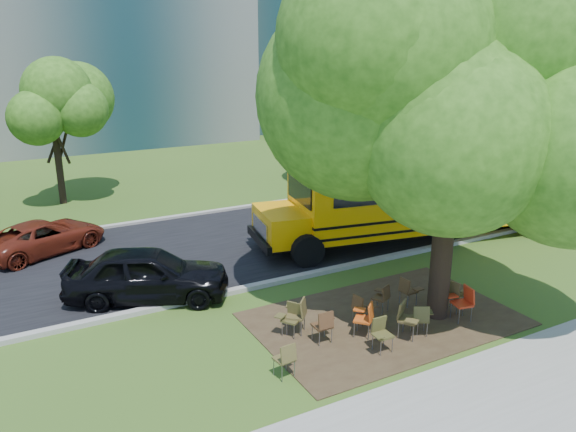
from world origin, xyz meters
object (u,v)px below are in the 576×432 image
chair_8 (298,312)px  chair_10 (361,306)px  chair_12 (408,289)px  chair_0 (286,356)px  school_bus (448,187)px  chair_7 (455,292)px  chair_5 (406,316)px  chair_9 (291,316)px  chair_4 (421,317)px  chair_6 (463,300)px  chair_11 (383,295)px  main_tree (454,105)px  chair_2 (366,316)px  black_car (147,274)px  bg_car_red (44,237)px  chair_3 (381,331)px  chair_1 (324,323)px

chair_8 → chair_10: bearing=-60.0°
chair_12 → chair_0: bearing=-75.0°
school_bus → chair_0: bearing=-140.7°
chair_12 → chair_7: bearing=41.1°
chair_5 → chair_9: 2.89m
school_bus → chair_8: 9.82m
chair_4 → chair_10: 1.56m
chair_6 → chair_4: bearing=105.5°
chair_10 → chair_11: bearing=101.2°
chair_8 → chair_10: size_ratio=1.15×
main_tree → school_bus: (5.06, 5.06, -3.78)m
chair_9 → chair_11: bearing=-125.9°
chair_2 → chair_6: size_ratio=0.96×
main_tree → black_car: size_ratio=2.01×
chair_7 → chair_8: chair_8 is taller
black_car → bg_car_red: size_ratio=1.08×
chair_11 → black_car: size_ratio=0.18×
school_bus → chair_4: bearing=-127.6°
chair_0 → chair_4: chair_4 is taller
school_bus → chair_0: 11.64m
chair_0 → chair_10: bearing=17.0°
chair_4 → chair_9: bearing=179.9°
black_car → bg_car_red: bearing=45.6°
main_tree → chair_6: 5.16m
chair_2 → chair_9: bearing=106.2°
chair_10 → chair_8: bearing=-108.9°
chair_6 → school_bus: bearing=-28.8°
school_bus → bg_car_red: school_bus is taller
school_bus → chair_0: (-10.07, -5.67, -1.40)m
chair_0 → bg_car_red: 11.67m
chair_9 → chair_12: 3.70m
main_tree → chair_10: 5.63m
main_tree → chair_3: 5.79m
chair_9 → chair_10: chair_9 is taller
school_bus → black_car: (-11.68, -0.22, -1.14)m
chair_3 → chair_9: bearing=-47.4°
chair_1 → chair_8: size_ratio=0.94×
main_tree → chair_1: (-3.48, 0.25, -5.15)m
chair_9 → chair_10: bearing=-135.5°
chair_8 → black_car: black_car is taller
chair_0 → black_car: 5.69m
chair_6 → chair_10: 2.76m
chair_7 → chair_12: size_ratio=1.12×
black_car → chair_2: bearing=-114.4°
chair_8 → chair_12: bearing=-49.3°
chair_7 → black_car: black_car is taller
school_bus → chair_8: size_ratio=14.43×
chair_4 → chair_7: 1.82m
chair_2 → chair_10: chair_2 is taller
main_tree → chair_8: bearing=165.1°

